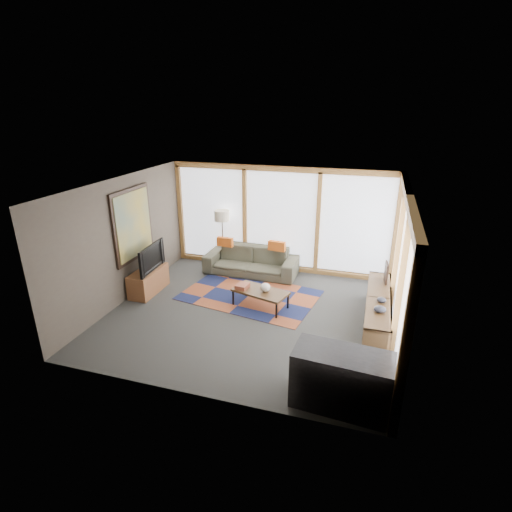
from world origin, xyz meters
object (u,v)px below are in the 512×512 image
(sofa, at_px, (251,261))
(television, at_px, (148,257))
(bookshelf, at_px, (377,312))
(coffee_table, at_px, (260,299))
(bar_counter, at_px, (342,380))
(floor_lamp, at_px, (223,239))
(tv_console, at_px, (149,281))

(sofa, distance_m, television, 2.51)
(bookshelf, bearing_deg, coffee_table, 177.63)
(coffee_table, height_order, bar_counter, bar_counter)
(bookshelf, bearing_deg, sofa, 150.73)
(sofa, distance_m, bookshelf, 3.47)
(bar_counter, bearing_deg, floor_lamp, 133.29)
(sofa, distance_m, tv_console, 2.50)
(bookshelf, relative_size, bar_counter, 1.83)
(tv_console, bearing_deg, sofa, 41.47)
(bookshelf, bearing_deg, tv_console, 179.45)
(coffee_table, relative_size, tv_console, 1.06)
(sofa, bearing_deg, television, -137.76)
(sofa, xyz_separation_m, television, (-1.84, -1.64, 0.50))
(sofa, xyz_separation_m, floor_lamp, (-0.81, 0.19, 0.42))
(bookshelf, height_order, television, television)
(sofa, relative_size, coffee_table, 2.02)
(coffee_table, bearing_deg, sofa, 113.99)
(sofa, bearing_deg, floor_lamp, 167.40)
(bookshelf, height_order, tv_console, bookshelf)
(bar_counter, bearing_deg, television, 156.01)
(sofa, relative_size, tv_console, 2.13)
(floor_lamp, bearing_deg, television, -119.28)
(bookshelf, bearing_deg, bar_counter, -100.65)
(coffee_table, distance_m, tv_console, 2.58)
(sofa, height_order, bar_counter, bar_counter)
(sofa, height_order, coffee_table, sofa)
(floor_lamp, bearing_deg, sofa, -13.08)
(floor_lamp, height_order, television, floor_lamp)
(sofa, xyz_separation_m, bookshelf, (3.03, -1.70, -0.03))
(tv_console, relative_size, bar_counter, 0.80)
(bookshelf, xyz_separation_m, bar_counter, (-0.44, -2.34, 0.12))
(bar_counter, bearing_deg, coffee_table, 132.08)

